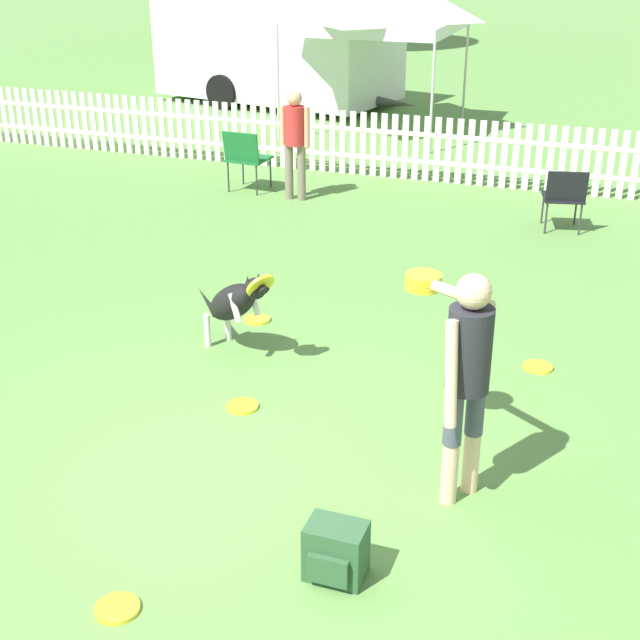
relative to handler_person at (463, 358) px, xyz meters
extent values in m
plane|color=#5B8C42|center=(-1.47, -0.42, -0.99)|extent=(240.00, 240.00, 0.00)
cylinder|color=beige|center=(-0.01, -0.13, -0.77)|extent=(0.11, 0.11, 0.44)
cylinder|color=#474C5B|center=(-0.01, -0.13, -0.37)|extent=(0.12, 0.12, 0.36)
cylinder|color=beige|center=(0.09, 0.04, -0.77)|extent=(0.11, 0.11, 0.44)
cylinder|color=#474C5B|center=(0.09, 0.04, -0.37)|extent=(0.12, 0.12, 0.36)
cylinder|color=#26262D|center=(0.04, -0.04, 0.09)|extent=(0.39, 0.39, 0.55)
sphere|color=beige|center=(0.04, -0.04, 0.47)|extent=(0.22, 0.22, 0.22)
cylinder|color=beige|center=(-0.02, -0.24, 0.01)|extent=(0.15, 0.21, 0.67)
cylinder|color=beige|center=(-0.13, 0.30, 0.30)|extent=(0.57, 0.47, 0.14)
cylinder|color=yellow|center=(-0.39, 0.51, 0.23)|extent=(0.25, 0.25, 0.02)
cylinder|color=yellow|center=(-0.39, 0.51, 0.26)|extent=(0.25, 0.25, 0.02)
cylinder|color=yellow|center=(-0.39, 0.51, 0.29)|extent=(0.25, 0.25, 0.02)
cylinder|color=yellow|center=(-0.39, 0.51, 0.31)|extent=(0.25, 0.25, 0.02)
ellipsoid|color=black|center=(-2.25, 1.38, -0.50)|extent=(0.75, 0.63, 0.59)
ellipsoid|color=white|center=(-2.25, 1.38, -0.55)|extent=(0.39, 0.33, 0.29)
sphere|color=black|center=(-1.94, 1.19, -0.26)|extent=(0.18, 0.18, 0.18)
cone|color=black|center=(-1.88, 1.15, -0.21)|extent=(0.19, 0.17, 0.15)
cylinder|color=yellow|center=(-1.88, 1.15, -0.21)|extent=(0.27, 0.30, 0.22)
cone|color=black|center=(-1.94, 1.25, -0.18)|extent=(0.05, 0.05, 0.08)
cone|color=black|center=(-2.00, 1.16, -0.18)|extent=(0.05, 0.05, 0.08)
cylinder|color=white|center=(-2.42, 1.61, -0.83)|extent=(0.06, 0.06, 0.31)
cylinder|color=white|center=(-2.53, 1.43, -0.83)|extent=(0.06, 0.06, 0.31)
cylinder|color=white|center=(-2.04, 1.36, -0.46)|extent=(0.16, 0.13, 0.24)
cylinder|color=white|center=(-2.14, 1.20, -0.46)|extent=(0.16, 0.13, 0.24)
cone|color=black|center=(-2.60, 1.60, -0.63)|extent=(0.30, 0.22, 0.22)
cylinder|color=yellow|center=(-1.79, 0.53, -0.97)|extent=(0.25, 0.25, 0.02)
cylinder|color=yellow|center=(0.30, 2.00, -0.97)|extent=(0.25, 0.25, 0.02)
cylinder|color=yellow|center=(-1.51, -1.75, -0.97)|extent=(0.25, 0.25, 0.02)
cylinder|color=yellow|center=(-2.34, 2.09, -0.97)|extent=(0.25, 0.25, 0.02)
cube|color=#2D5633|center=(-0.47, -1.07, -0.81)|extent=(0.34, 0.24, 0.35)
cube|color=#2D5633|center=(-0.47, -1.21, -0.85)|extent=(0.24, 0.04, 0.17)
cube|color=silver|center=(-1.47, 7.49, -0.70)|extent=(21.01, 0.04, 0.06)
cube|color=silver|center=(-1.47, 7.49, -0.31)|extent=(21.01, 0.04, 0.06)
cube|color=silver|center=(-9.35, 7.49, -0.52)|extent=(0.09, 0.02, 0.93)
cube|color=silver|center=(-9.19, 7.49, -0.52)|extent=(0.09, 0.02, 0.93)
cube|color=silver|center=(-9.03, 7.49, -0.52)|extent=(0.09, 0.02, 0.93)
cube|color=silver|center=(-8.87, 7.49, -0.52)|extent=(0.09, 0.02, 0.93)
cube|color=silver|center=(-8.71, 7.49, -0.52)|extent=(0.09, 0.02, 0.93)
cube|color=silver|center=(-8.55, 7.49, -0.52)|extent=(0.09, 0.02, 0.93)
cube|color=silver|center=(-8.40, 7.49, -0.52)|extent=(0.09, 0.02, 0.93)
cube|color=silver|center=(-8.24, 7.49, -0.52)|extent=(0.09, 0.02, 0.93)
cube|color=silver|center=(-8.08, 7.49, -0.52)|extent=(0.09, 0.02, 0.93)
cube|color=silver|center=(-7.92, 7.49, -0.52)|extent=(0.09, 0.02, 0.93)
cube|color=silver|center=(-7.76, 7.49, -0.52)|extent=(0.09, 0.02, 0.93)
cube|color=silver|center=(-7.60, 7.49, -0.52)|extent=(0.09, 0.02, 0.93)
cube|color=silver|center=(-7.44, 7.49, -0.52)|extent=(0.09, 0.02, 0.93)
cube|color=silver|center=(-7.28, 7.49, -0.52)|extent=(0.09, 0.02, 0.93)
cube|color=silver|center=(-7.12, 7.49, -0.52)|extent=(0.09, 0.02, 0.93)
cube|color=silver|center=(-6.96, 7.49, -0.52)|extent=(0.09, 0.02, 0.93)
cube|color=silver|center=(-6.80, 7.49, -0.52)|extent=(0.09, 0.02, 0.93)
cube|color=silver|center=(-6.64, 7.49, -0.52)|extent=(0.09, 0.02, 0.93)
cube|color=silver|center=(-6.48, 7.49, -0.52)|extent=(0.09, 0.02, 0.93)
cube|color=silver|center=(-6.33, 7.49, -0.52)|extent=(0.09, 0.02, 0.93)
cube|color=silver|center=(-6.17, 7.49, -0.52)|extent=(0.09, 0.02, 0.93)
cube|color=silver|center=(-6.01, 7.49, -0.52)|extent=(0.09, 0.02, 0.93)
cube|color=silver|center=(-5.85, 7.49, -0.52)|extent=(0.09, 0.02, 0.93)
cube|color=silver|center=(-5.69, 7.49, -0.52)|extent=(0.09, 0.02, 0.93)
cube|color=silver|center=(-5.53, 7.49, -0.52)|extent=(0.09, 0.02, 0.93)
cube|color=silver|center=(-5.37, 7.49, -0.52)|extent=(0.09, 0.02, 0.93)
cube|color=silver|center=(-5.21, 7.49, -0.52)|extent=(0.09, 0.02, 0.93)
cube|color=silver|center=(-5.05, 7.49, -0.52)|extent=(0.09, 0.02, 0.93)
cube|color=silver|center=(-4.89, 7.49, -0.52)|extent=(0.09, 0.02, 0.93)
cube|color=silver|center=(-4.73, 7.49, -0.52)|extent=(0.09, 0.02, 0.93)
cube|color=silver|center=(-4.57, 7.49, -0.52)|extent=(0.09, 0.02, 0.93)
cube|color=silver|center=(-4.42, 7.49, -0.52)|extent=(0.09, 0.02, 0.93)
cube|color=silver|center=(-4.26, 7.49, -0.52)|extent=(0.09, 0.02, 0.93)
cube|color=silver|center=(-4.10, 7.49, -0.52)|extent=(0.09, 0.02, 0.93)
cube|color=silver|center=(-3.94, 7.49, -0.52)|extent=(0.09, 0.02, 0.93)
cube|color=silver|center=(-3.78, 7.49, -0.52)|extent=(0.09, 0.02, 0.93)
cube|color=silver|center=(-3.62, 7.49, -0.52)|extent=(0.09, 0.02, 0.93)
cube|color=silver|center=(-3.46, 7.49, -0.52)|extent=(0.09, 0.02, 0.93)
cube|color=silver|center=(-3.30, 7.49, -0.52)|extent=(0.09, 0.02, 0.93)
cube|color=silver|center=(-3.14, 7.49, -0.52)|extent=(0.09, 0.02, 0.93)
cube|color=silver|center=(-2.98, 7.49, -0.52)|extent=(0.09, 0.02, 0.93)
cube|color=silver|center=(-2.82, 7.49, -0.52)|extent=(0.09, 0.02, 0.93)
cube|color=silver|center=(-2.66, 7.49, -0.52)|extent=(0.09, 0.02, 0.93)
cube|color=silver|center=(-2.51, 7.49, -0.52)|extent=(0.09, 0.02, 0.93)
cube|color=silver|center=(-2.35, 7.49, -0.52)|extent=(0.09, 0.02, 0.93)
cube|color=silver|center=(-2.19, 7.49, -0.52)|extent=(0.09, 0.02, 0.93)
cube|color=silver|center=(-2.03, 7.49, -0.52)|extent=(0.09, 0.02, 0.93)
cube|color=silver|center=(-1.87, 7.49, -0.52)|extent=(0.09, 0.02, 0.93)
cube|color=silver|center=(-1.71, 7.49, -0.52)|extent=(0.09, 0.02, 0.93)
cube|color=silver|center=(-1.55, 7.49, -0.52)|extent=(0.09, 0.02, 0.93)
cube|color=silver|center=(-1.39, 7.49, -0.52)|extent=(0.09, 0.02, 0.93)
cube|color=silver|center=(-1.23, 7.49, -0.52)|extent=(0.09, 0.02, 0.93)
cube|color=silver|center=(-1.07, 7.49, -0.52)|extent=(0.09, 0.02, 0.93)
cube|color=silver|center=(-0.91, 7.49, -0.52)|extent=(0.09, 0.02, 0.93)
cube|color=silver|center=(-0.75, 7.49, -0.52)|extent=(0.09, 0.02, 0.93)
cube|color=silver|center=(-0.59, 7.49, -0.52)|extent=(0.09, 0.02, 0.93)
cube|color=silver|center=(-0.44, 7.49, -0.52)|extent=(0.09, 0.02, 0.93)
cube|color=silver|center=(-0.28, 7.49, -0.52)|extent=(0.09, 0.02, 0.93)
cube|color=silver|center=(-0.12, 7.49, -0.52)|extent=(0.09, 0.02, 0.93)
cube|color=silver|center=(0.04, 7.49, -0.52)|extent=(0.09, 0.02, 0.93)
cube|color=silver|center=(0.20, 7.49, -0.52)|extent=(0.09, 0.02, 0.93)
cube|color=silver|center=(0.36, 7.49, -0.52)|extent=(0.09, 0.02, 0.93)
cube|color=silver|center=(0.52, 7.49, -0.52)|extent=(0.09, 0.02, 0.93)
cube|color=silver|center=(0.68, 7.49, -0.52)|extent=(0.09, 0.02, 0.93)
cube|color=silver|center=(0.84, 7.49, -0.52)|extent=(0.09, 0.02, 0.93)
cylinder|color=#333338|center=(-4.01, 6.40, -0.76)|extent=(0.02, 0.02, 0.44)
cylinder|color=#333338|center=(-4.45, 6.43, -0.76)|extent=(0.02, 0.02, 0.44)
cylinder|color=#333338|center=(-4.03, 5.96, -0.76)|extent=(0.02, 0.02, 0.44)
cylinder|color=#333338|center=(-4.47, 5.99, -0.76)|extent=(0.02, 0.02, 0.44)
cube|color=#19662D|center=(-4.24, 6.20, -0.54)|extent=(0.54, 0.54, 0.03)
cube|color=#19662D|center=(-4.25, 5.96, -0.34)|extent=(0.52, 0.12, 0.42)
cylinder|color=#333338|center=(0.22, 6.13, -0.78)|extent=(0.02, 0.02, 0.40)
cylinder|color=#333338|center=(-0.18, 6.04, -0.78)|extent=(0.02, 0.02, 0.40)
cylinder|color=#333338|center=(0.30, 5.73, -0.78)|extent=(0.02, 0.02, 0.40)
cylinder|color=#333338|center=(-0.09, 5.65, -0.78)|extent=(0.02, 0.02, 0.40)
cube|color=black|center=(0.06, 5.89, -0.58)|extent=(0.57, 0.57, 0.03)
cube|color=black|center=(0.11, 5.68, -0.39)|extent=(0.48, 0.19, 0.38)
cylinder|color=silver|center=(-5.02, 9.18, -0.02)|extent=(0.04, 0.04, 1.92)
cylinder|color=silver|center=(-2.37, 9.18, -0.02)|extent=(0.04, 0.04, 1.92)
cylinder|color=silver|center=(-5.02, 11.83, -0.02)|extent=(0.04, 0.04, 1.92)
cylinder|color=silver|center=(-2.37, 11.83, -0.02)|extent=(0.04, 0.04, 1.92)
cube|color=white|center=(-3.69, 10.50, 0.84)|extent=(2.65, 2.65, 0.20)
cylinder|color=#7A705B|center=(-3.38, 5.98, -0.61)|extent=(0.11, 0.11, 0.74)
cylinder|color=#7A705B|center=(-3.56, 5.98, -0.61)|extent=(0.11, 0.11, 0.74)
cylinder|color=red|center=(-3.47, 5.98, 0.02)|extent=(0.27, 0.27, 0.51)
sphere|color=tan|center=(-3.47, 5.98, 0.37)|extent=(0.20, 0.20, 0.20)
cylinder|color=tan|center=(-3.30, 5.98, 0.01)|extent=(0.08, 0.08, 0.53)
cylinder|color=tan|center=(-3.64, 5.98, 0.01)|extent=(0.08, 0.08, 0.53)
cube|color=white|center=(-6.34, 12.41, 0.20)|extent=(5.04, 3.24, 2.07)
cone|color=#3F3F42|center=(-3.67, 11.84, -0.73)|extent=(0.82, 0.36, 0.20)
cylinder|color=black|center=(-6.67, 13.66, -0.65)|extent=(0.70, 0.32, 0.68)
cylinder|color=black|center=(-7.15, 11.39, -0.65)|extent=(0.70, 0.32, 0.68)
camera|label=1|loc=(0.84, -4.96, 2.49)|focal=50.00mm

